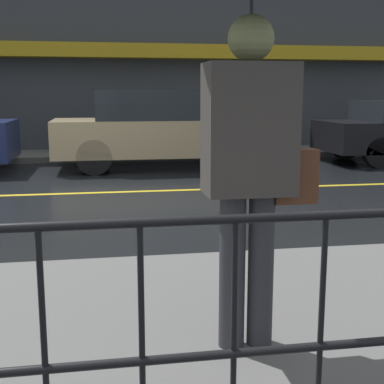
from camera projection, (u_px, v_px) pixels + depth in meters
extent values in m
plane|color=black|center=(76.00, 194.00, 8.43)|extent=(80.00, 80.00, 0.00)
cube|color=#60605E|center=(39.00, 346.00, 3.20)|extent=(28.00, 2.97, 0.14)
cube|color=#60605E|center=(84.00, 155.00, 13.04)|extent=(28.00, 1.74, 0.14)
cube|color=gold|center=(76.00, 193.00, 8.43)|extent=(25.20, 0.12, 0.01)
cube|color=#383D42|center=(82.00, 46.00, 13.54)|extent=(28.00, 0.30, 5.47)
cube|color=#B79319|center=(81.00, 50.00, 13.15)|extent=(16.80, 0.55, 0.35)
cylinder|color=black|center=(45.00, 357.00, 1.94)|extent=(0.02, 0.02, 0.97)
cylinder|color=black|center=(142.00, 349.00, 1.99)|extent=(0.02, 0.02, 0.97)
cylinder|color=black|center=(234.00, 342.00, 2.05)|extent=(0.02, 0.02, 0.97)
cylinder|color=black|center=(321.00, 335.00, 2.11)|extent=(0.02, 0.02, 0.97)
cylinder|color=#333338|center=(232.00, 272.00, 2.99)|extent=(0.15, 0.15, 0.88)
cylinder|color=#333338|center=(261.00, 270.00, 3.02)|extent=(0.15, 0.15, 0.88)
cube|color=#47423D|center=(249.00, 129.00, 2.86)|extent=(0.48, 0.29, 0.70)
sphere|color=#8F975E|center=(251.00, 38.00, 2.78)|extent=(0.24, 0.24, 0.24)
cylinder|color=#262628|center=(251.00, 55.00, 2.79)|extent=(0.02, 0.02, 0.77)
cube|color=brown|center=(294.00, 176.00, 2.95)|extent=(0.24, 0.12, 0.30)
cube|color=tan|center=(159.00, 137.00, 11.21)|extent=(4.34, 1.79, 0.73)
cube|color=#1E2328|center=(150.00, 105.00, 11.06)|extent=(2.26, 1.65, 0.60)
cylinder|color=black|center=(214.00, 147.00, 12.25)|extent=(0.69, 0.22, 0.69)
cylinder|color=black|center=(230.00, 155.00, 10.73)|extent=(0.69, 0.22, 0.69)
cylinder|color=black|center=(95.00, 149.00, 11.81)|extent=(0.69, 0.22, 0.69)
cylinder|color=black|center=(94.00, 157.00, 10.28)|extent=(0.69, 0.22, 0.69)
cylinder|color=black|center=(345.00, 145.00, 12.79)|extent=(0.66, 0.22, 0.66)
cylinder|color=black|center=(378.00, 152.00, 11.27)|extent=(0.66, 0.22, 0.66)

